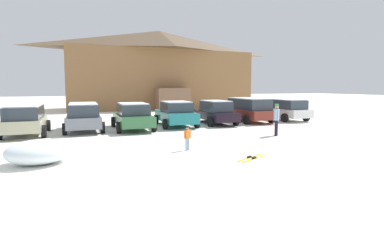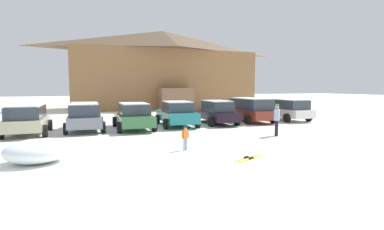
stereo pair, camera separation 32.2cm
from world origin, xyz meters
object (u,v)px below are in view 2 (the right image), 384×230
at_px(ski_lodge, 163,69).
at_px(parked_maroon_van, 250,109).
at_px(parked_beige_suv, 27,118).
at_px(parked_grey_wagon, 85,116).
at_px(parked_black_sedan, 216,112).
at_px(parked_green_coupe, 134,116).
at_px(parked_teal_hatchback, 177,113).
at_px(parked_white_suv, 286,109).
at_px(skier_child_in_orange_jacket, 185,137).
at_px(skier_adult_in_blue_parka, 277,118).
at_px(pair_of_skis, 249,158).
at_px(plowed_snow_pile, 36,151).

relative_size(ski_lodge, parked_maroon_van, 4.62).
xyz_separation_m(parked_beige_suv, parked_grey_wagon, (2.92, 0.40, 0.01)).
xyz_separation_m(ski_lodge, parked_grey_wagon, (-9.60, -16.84, -3.78)).
bearing_deg(parked_black_sedan, parked_green_coupe, -174.91).
distance_m(ski_lodge, parked_teal_hatchback, 17.70).
height_order(parked_beige_suv, parked_white_suv, parked_white_suv).
bearing_deg(parked_maroon_van, ski_lodge, 96.25).
relative_size(parked_white_suv, skier_child_in_orange_jacket, 4.63).
bearing_deg(skier_child_in_orange_jacket, parked_teal_hatchback, 73.98).
relative_size(parked_beige_suv, skier_adult_in_blue_parka, 2.46).
bearing_deg(skier_child_in_orange_jacket, parked_black_sedan, 55.87).
distance_m(parked_white_suv, skier_child_in_orange_jacket, 13.29).
relative_size(parked_grey_wagon, parked_black_sedan, 0.91).
distance_m(parked_beige_suv, parked_green_coupe, 5.68).
relative_size(pair_of_skis, plowed_snow_pile, 0.74).
bearing_deg(parked_beige_suv, parked_grey_wagon, 7.72).
relative_size(ski_lodge, skier_adult_in_blue_parka, 13.09).
distance_m(skier_child_in_orange_jacket, skier_adult_in_blue_parka, 5.86).
xyz_separation_m(parked_maroon_van, parked_white_suv, (3.15, -0.05, -0.06)).
height_order(ski_lodge, parked_beige_suv, ski_lodge).
distance_m(parked_maroon_van, skier_child_in_orange_jacket, 10.87).
distance_m(parked_grey_wagon, skier_child_in_orange_jacket, 8.10).
bearing_deg(parked_green_coupe, pair_of_skis, -74.74).
bearing_deg(ski_lodge, parked_maroon_van, -83.75).
relative_size(ski_lodge, parked_beige_suv, 5.31).
xyz_separation_m(ski_lodge, parked_green_coupe, (-6.83, -17.26, -3.85)).
bearing_deg(parked_black_sedan, skier_adult_in_blue_parka, -83.61).
relative_size(parked_teal_hatchback, parked_maroon_van, 0.95).
xyz_separation_m(parked_teal_hatchback, parked_white_suv, (8.90, 0.20, 0.06)).
height_order(parked_grey_wagon, plowed_snow_pile, parked_grey_wagon).
xyz_separation_m(parked_beige_suv, skier_child_in_orange_jacket, (6.50, -6.86, -0.31)).
height_order(parked_white_suv, pair_of_skis, parked_white_suv).
bearing_deg(pair_of_skis, parked_white_suv, 45.88).
distance_m(parked_green_coupe, skier_adult_in_blue_parka, 8.33).
bearing_deg(skier_adult_in_blue_parka, parked_green_coupe, 140.75).
bearing_deg(parked_beige_suv, ski_lodge, 54.01).
xyz_separation_m(parked_green_coupe, parked_teal_hatchback, (2.90, 0.43, 0.01)).
bearing_deg(pair_of_skis, parked_maroon_van, 57.41).
bearing_deg(parked_teal_hatchback, parked_grey_wagon, -179.88).
bearing_deg(ski_lodge, pair_of_skis, -99.47).
distance_m(parked_grey_wagon, parked_white_suv, 14.56).
xyz_separation_m(parked_grey_wagon, parked_white_suv, (14.56, 0.21, -0.00)).
distance_m(ski_lodge, plowed_snow_pile, 27.05).
xyz_separation_m(parked_black_sedan, plowed_snow_pile, (-10.34, -7.42, -0.41)).
height_order(ski_lodge, parked_green_coupe, ski_lodge).
bearing_deg(parked_black_sedan, parked_beige_suv, -177.55).
bearing_deg(parked_teal_hatchback, parked_black_sedan, 1.63).
height_order(parked_grey_wagon, pair_of_skis, parked_grey_wagon).
bearing_deg(pair_of_skis, skier_child_in_orange_jacket, 127.16).
xyz_separation_m(parked_beige_suv, parked_teal_hatchback, (8.59, 0.41, -0.05)).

